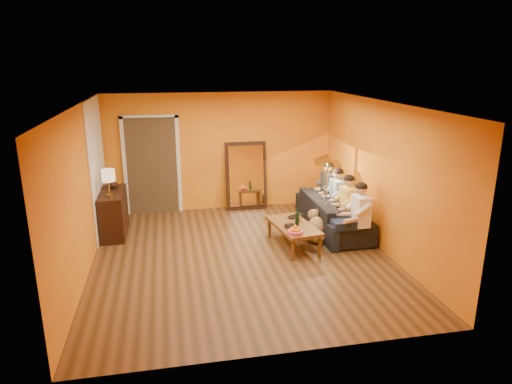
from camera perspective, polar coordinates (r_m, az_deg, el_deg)
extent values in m
cube|color=brown|center=(7.95, -1.79, -8.07)|extent=(5.00, 5.50, 0.00)
cube|color=white|center=(7.27, -1.97, 10.93)|extent=(5.00, 5.50, 0.00)
cube|color=orange|center=(10.16, -4.44, 5.01)|extent=(5.00, 0.00, 2.60)
cube|color=orange|center=(7.53, -20.98, -0.05)|extent=(0.00, 5.50, 2.60)
cube|color=orange|center=(8.28, 15.47, 1.86)|extent=(0.00, 5.50, 2.60)
cube|color=white|center=(9.21, -19.21, 2.96)|extent=(0.02, 1.90, 2.58)
cube|color=#3F2D19|center=(10.23, -12.85, 3.29)|extent=(1.06, 0.30, 2.10)
cube|color=white|center=(10.15, -16.08, 2.96)|extent=(0.08, 0.06, 2.20)
cube|color=white|center=(10.11, -9.63, 3.32)|extent=(0.08, 0.06, 2.20)
cube|color=white|center=(9.93, -13.25, 9.16)|extent=(1.22, 0.06, 0.08)
cube|color=black|center=(10.24, -1.24, 2.05)|extent=(0.92, 0.27, 1.51)
cube|color=white|center=(10.20, -1.20, 2.00)|extent=(0.78, 0.21, 1.35)
cube|color=black|center=(9.21, -17.35, -2.52)|extent=(0.44, 1.18, 0.85)
imported|color=black|center=(9.20, 9.57, -2.65)|extent=(2.26, 0.88, 0.66)
cylinder|color=black|center=(8.16, 5.17, -3.14)|extent=(0.07, 0.07, 0.31)
imported|color=#B27F3F|center=(8.36, 5.28, -3.39)|extent=(0.14, 0.14, 0.10)
imported|color=black|center=(8.60, 5.23, -3.09)|extent=(0.43, 0.39, 0.03)
imported|color=black|center=(8.01, 3.86, -4.57)|extent=(0.22, 0.27, 0.02)
imported|color=red|center=(8.02, 3.91, -4.40)|extent=(0.18, 0.24, 0.02)
imported|color=black|center=(7.99, 3.88, -4.33)|extent=(0.21, 0.25, 0.02)
imported|color=black|center=(9.30, -17.48, 1.05)|extent=(0.20, 0.20, 0.21)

